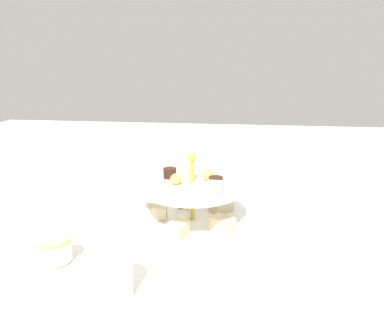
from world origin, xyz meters
TOP-DOWN VIEW (x-y plane):
  - ground_plane at (0.00, 0.00)m, footprint 2.40×2.40m
  - tiered_serving_stand at (0.00, -0.00)m, footprint 0.28×0.28m
  - water_glass_tall_right at (-0.26, -0.10)m, footprint 0.07×0.07m
  - water_glass_short_left at (0.26, -0.10)m, footprint 0.06×0.06m
  - teacup_with_saucer at (0.18, -0.23)m, footprint 0.09×0.09m
  - butter_knife_left at (-0.16, 0.29)m, footprint 0.16×0.07m
  - butter_knife_right at (-0.04, -0.33)m, footprint 0.17×0.03m

SIDE VIEW (x-z plane):
  - ground_plane at x=0.00m, z-range 0.00..0.00m
  - butter_knife_left at x=-0.16m, z-range 0.00..0.00m
  - butter_knife_right at x=-0.04m, z-range 0.00..0.00m
  - teacup_with_saucer at x=0.18m, z-range 0.00..0.05m
  - water_glass_short_left at x=0.26m, z-range 0.00..0.08m
  - tiered_serving_stand at x=0.00m, z-range -0.04..0.13m
  - water_glass_tall_right at x=-0.26m, z-range 0.00..0.14m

